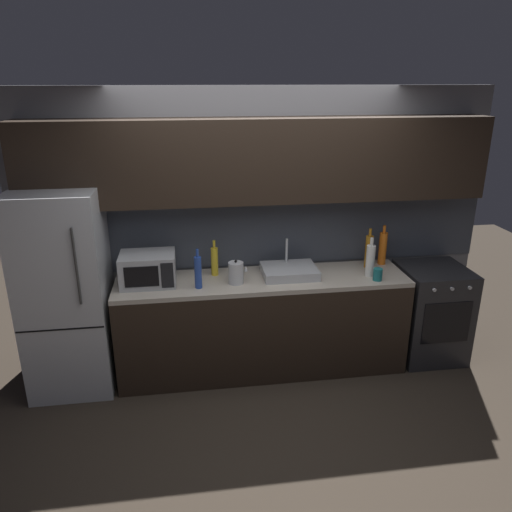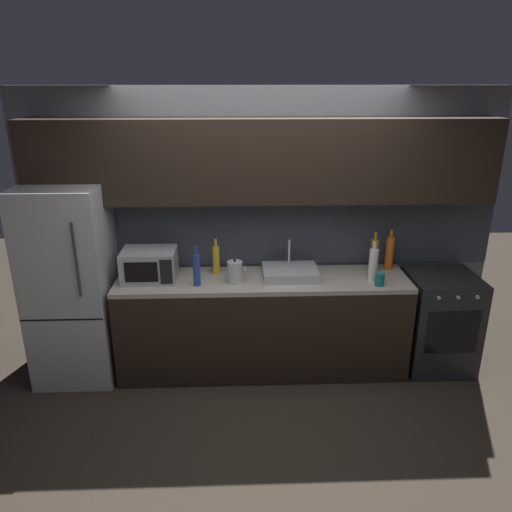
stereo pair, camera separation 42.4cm
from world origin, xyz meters
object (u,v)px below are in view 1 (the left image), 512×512
object	(u,v)px
kettle	(236,273)
wine_bottle_white	(370,260)
microwave	(148,269)
wine_bottle_blue	(198,272)
wine_bottle_amber	(369,251)
mug_teal	(378,274)
refrigerator	(66,292)
wine_bottle_orange	(383,248)
oven_range	(430,312)
wine_bottle_yellow	(215,261)

from	to	relation	value
kettle	wine_bottle_white	world-z (taller)	wine_bottle_white
microwave	wine_bottle_blue	xyz separation A→B (m)	(0.42, -0.15, 0.01)
microwave	wine_bottle_amber	xyz separation A→B (m)	(1.99, 0.11, 0.02)
microwave	mug_teal	distance (m)	1.97
refrigerator	wine_bottle_amber	size ratio (longest dim) A/B	4.69
refrigerator	wine_bottle_white	world-z (taller)	refrigerator
refrigerator	wine_bottle_amber	xyz separation A→B (m)	(2.67, 0.13, 0.18)
refrigerator	kettle	size ratio (longest dim) A/B	8.23
refrigerator	microwave	size ratio (longest dim) A/B	3.79
refrigerator	wine_bottle_orange	distance (m)	2.84
refrigerator	wine_bottle_white	xyz separation A→B (m)	(2.61, -0.08, 0.17)
mug_teal	wine_bottle_blue	bearing A→B (deg)	177.78
microwave	mug_teal	xyz separation A→B (m)	(1.96, -0.21, -0.08)
oven_range	mug_teal	bearing A→B (deg)	-163.63
kettle	wine_bottle_blue	world-z (taller)	wine_bottle_blue
refrigerator	microwave	distance (m)	0.70
oven_range	wine_bottle_amber	size ratio (longest dim) A/B	2.42
wine_bottle_amber	oven_range	bearing A→B (deg)	-11.94
refrigerator	kettle	world-z (taller)	refrigerator
wine_bottle_amber	wine_bottle_white	bearing A→B (deg)	-106.64
wine_bottle_amber	wine_bottle_blue	size ratio (longest dim) A/B	1.08
microwave	wine_bottle_orange	distance (m)	2.16
oven_range	microwave	world-z (taller)	microwave
wine_bottle_white	wine_bottle_yellow	size ratio (longest dim) A/B	1.09
wine_bottle_blue	microwave	bearing A→B (deg)	160.40
oven_range	kettle	bearing A→B (deg)	-177.72
refrigerator	oven_range	size ratio (longest dim) A/B	1.94
wine_bottle_orange	wine_bottle_yellow	size ratio (longest dim) A/B	1.17
wine_bottle_orange	refrigerator	bearing A→B (deg)	-176.13
oven_range	wine_bottle_yellow	distance (m)	2.12
microwave	wine_bottle_yellow	world-z (taller)	wine_bottle_yellow
refrigerator	wine_bottle_amber	bearing A→B (deg)	2.75
oven_range	wine_bottle_yellow	bearing A→B (deg)	176.08
wine_bottle_blue	mug_teal	distance (m)	1.55
microwave	wine_bottle_blue	size ratio (longest dim) A/B	1.34
microwave	wine_bottle_white	world-z (taller)	wine_bottle_white
kettle	refrigerator	bearing A→B (deg)	176.96
wine_bottle_orange	mug_teal	distance (m)	0.44
wine_bottle_blue	mug_teal	xyz separation A→B (m)	(1.54, -0.06, -0.09)
refrigerator	wine_bottle_amber	world-z (taller)	refrigerator
refrigerator	wine_bottle_white	distance (m)	2.62
kettle	mug_teal	distance (m)	1.23
wine_bottle_orange	wine_bottle_yellow	xyz separation A→B (m)	(-1.58, -0.05, -0.03)
wine_bottle_blue	wine_bottle_orange	bearing A→B (deg)	10.51
wine_bottle_amber	mug_teal	bearing A→B (deg)	-95.32
kettle	wine_bottle_white	size ratio (longest dim) A/B	0.60
microwave	wine_bottle_blue	world-z (taller)	wine_bottle_blue
wine_bottle_white	wine_bottle_yellow	world-z (taller)	wine_bottle_white
wine_bottle_white	wine_bottle_blue	bearing A→B (deg)	-177.94
microwave	wine_bottle_white	distance (m)	1.93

